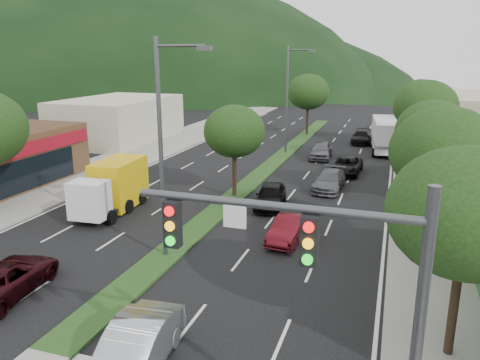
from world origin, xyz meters
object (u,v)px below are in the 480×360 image
(sedan_silver, at_px, (135,349))
(car_queue_e, at_px, (321,150))
(tree_r_e, at_px, (420,99))
(tree_r_b, at_px, (444,152))
(motorhome, at_px, (385,135))
(traffic_signal, at_px, (339,291))
(tree_r_a, at_px, (466,213))
(car_queue_f, at_px, (361,137))
(streetlight_near, at_px, (165,140))
(tree_r_d, at_px, (426,107))
(box_truck, at_px, (114,188))
(car_queue_c, at_px, (289,228))
(streetlight_mid, at_px, (289,95))
(tree_med_near, at_px, (234,131))
(tree_med_far, at_px, (308,92))
(car_queue_b, at_px, (329,180))
(car_queue_d, at_px, (347,166))
(car_queue_a, at_px, (270,195))
(suv_maroon, at_px, (7,278))
(tree_r_c, at_px, (433,131))

(sedan_silver, bearing_deg, car_queue_e, 82.92)
(tree_r_e, distance_m, sedan_silver, 40.99)
(tree_r_b, bearing_deg, motorhome, 96.87)
(tree_r_b, height_order, sedan_silver, tree_r_b)
(traffic_signal, xyz_separation_m, tree_r_a, (2.97, 5.54, 0.17))
(car_queue_f, bearing_deg, streetlight_near, -100.38)
(tree_r_d, xyz_separation_m, streetlight_near, (-11.79, -22.00, 0.40))
(box_truck, bearing_deg, car_queue_c, 169.25)
(car_queue_e, xyz_separation_m, motorhome, (5.43, 5.12, 0.89))
(streetlight_near, distance_m, streetlight_mid, 25.00)
(streetlight_mid, relative_size, car_queue_e, 2.21)
(tree_r_d, xyz_separation_m, tree_med_near, (-12.00, -12.00, -0.75))
(tree_med_near, xyz_separation_m, car_queue_e, (3.57, 13.78, -3.66))
(tree_med_far, distance_m, car_queue_b, 23.36)
(traffic_signal, relative_size, tree_med_near, 1.16)
(car_queue_e, bearing_deg, motorhome, 39.99)
(streetlight_near, bearing_deg, tree_r_b, 18.73)
(car_queue_d, relative_size, box_truck, 0.75)
(streetlight_mid, relative_size, car_queue_f, 2.16)
(car_queue_b, xyz_separation_m, box_truck, (-11.83, -8.67, 0.74))
(streetlight_near, height_order, motorhome, streetlight_near)
(streetlight_mid, distance_m, car_queue_e, 6.00)
(sedan_silver, height_order, car_queue_a, sedan_silver)
(streetlight_mid, bearing_deg, tree_med_near, -90.78)
(tree_r_e, xyz_separation_m, box_truck, (-18.07, -26.89, -3.48))
(car_queue_d, bearing_deg, tree_r_d, 32.91)
(streetlight_mid, bearing_deg, traffic_signal, -75.67)
(tree_med_near, bearing_deg, car_queue_a, -23.59)
(car_queue_b, height_order, car_queue_d, car_queue_b)
(suv_maroon, bearing_deg, tree_r_c, -139.83)
(tree_med_far, height_order, sedan_silver, tree_med_far)
(traffic_signal, relative_size, car_queue_e, 1.55)
(car_queue_a, bearing_deg, tree_r_b, -35.04)
(tree_med_far, height_order, streetlight_near, streetlight_near)
(tree_r_a, relative_size, tree_r_c, 1.02)
(tree_med_far, xyz_separation_m, car_queue_f, (6.50, -3.37, -4.34))
(tree_r_b, distance_m, sedan_silver, 15.42)
(tree_r_a, bearing_deg, tree_r_e, 90.00)
(streetlight_near, height_order, sedan_silver, streetlight_near)
(car_queue_e, bearing_deg, streetlight_near, -101.44)
(tree_r_b, height_order, car_queue_a, tree_r_b)
(tree_r_a, relative_size, car_queue_d, 1.43)
(tree_r_b, distance_m, tree_r_e, 28.00)
(tree_r_b, bearing_deg, tree_med_far, 110.56)
(car_queue_f, bearing_deg, car_queue_d, -89.78)
(box_truck, relative_size, motorhome, 0.74)
(streetlight_near, height_order, car_queue_a, streetlight_near)
(tree_r_d, xyz_separation_m, car_queue_b, (-6.24, -8.22, -4.52))
(tree_r_a, bearing_deg, suv_maroon, -175.81)
(motorhome, bearing_deg, box_truck, -128.15)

